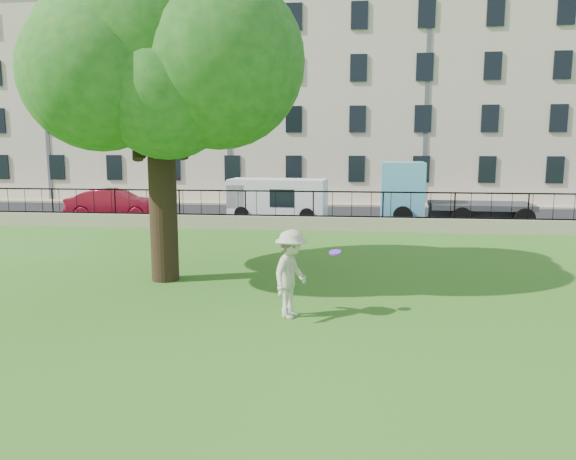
# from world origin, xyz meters

# --- Properties ---
(ground) EXTENTS (120.00, 120.00, 0.00)m
(ground) POSITION_xyz_m (0.00, 0.00, 0.00)
(ground) COLOR #2C5E16
(ground) RESTS_ON ground
(retaining_wall) EXTENTS (50.00, 0.40, 0.60)m
(retaining_wall) POSITION_xyz_m (0.00, 12.00, 0.30)
(retaining_wall) COLOR gray
(retaining_wall) RESTS_ON ground
(iron_railing) EXTENTS (50.00, 0.05, 1.13)m
(iron_railing) POSITION_xyz_m (0.00, 12.00, 1.15)
(iron_railing) COLOR black
(iron_railing) RESTS_ON retaining_wall
(street) EXTENTS (60.00, 9.00, 0.01)m
(street) POSITION_xyz_m (0.00, 16.70, 0.01)
(street) COLOR black
(street) RESTS_ON ground
(sidewalk) EXTENTS (60.00, 1.40, 0.12)m
(sidewalk) POSITION_xyz_m (0.00, 21.90, 0.06)
(sidewalk) COLOR gray
(sidewalk) RESTS_ON ground
(building_row) EXTENTS (56.40, 10.40, 13.80)m
(building_row) POSITION_xyz_m (0.00, 27.57, 6.92)
(building_row) COLOR beige
(building_row) RESTS_ON ground
(tree) EXTENTS (7.89, 6.09, 9.67)m
(tree) POSITION_xyz_m (-3.63, 2.65, 6.38)
(tree) COLOR black
(tree) RESTS_ON ground
(man) EXTENTS (1.11, 1.43, 1.95)m
(man) POSITION_xyz_m (0.36, -0.38, 0.97)
(man) COLOR #C0BA9C
(man) RESTS_ON ground
(frisbee) EXTENTS (0.33, 0.32, 0.12)m
(frisbee) POSITION_xyz_m (1.30, -0.05, 1.41)
(frisbee) COLOR #7D27DF
(red_sedan) EXTENTS (4.67, 1.88, 1.51)m
(red_sedan) POSITION_xyz_m (-10.09, 14.40, 0.75)
(red_sedan) COLOR #A8142E
(red_sedan) RESTS_ON street
(white_van) EXTENTS (4.92, 2.28, 2.01)m
(white_van) POSITION_xyz_m (-2.00, 15.40, 1.00)
(white_van) COLOR silver
(white_van) RESTS_ON street
(blue_truck) EXTENTS (6.96, 2.70, 2.88)m
(blue_truck) POSITION_xyz_m (6.50, 14.97, 1.44)
(blue_truck) COLOR #59A9D2
(blue_truck) RESTS_ON street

